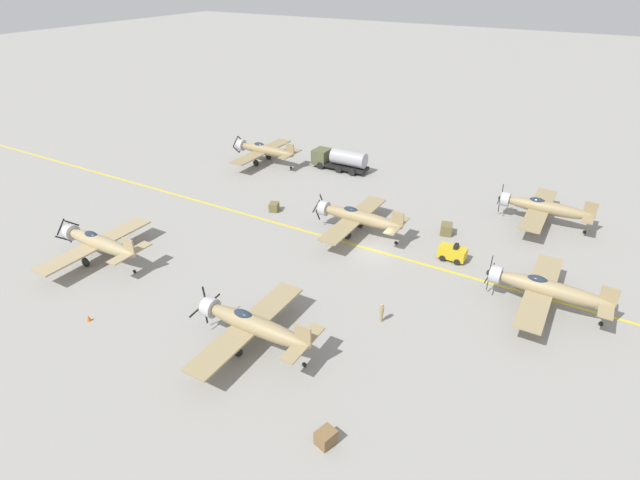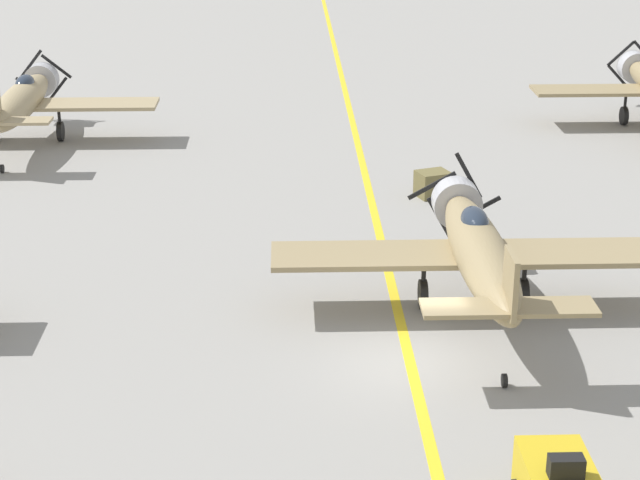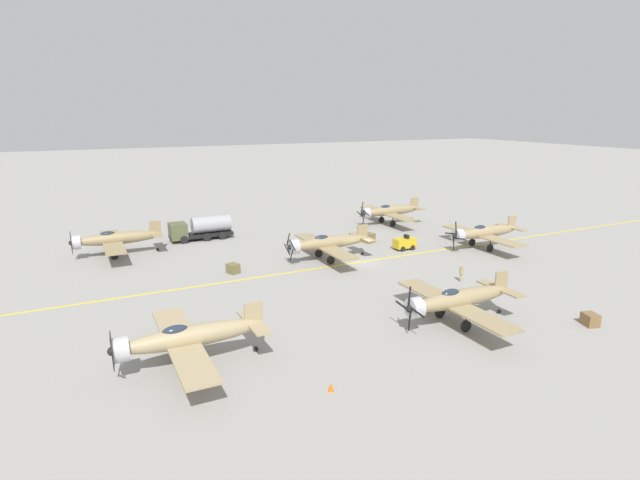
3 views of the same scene
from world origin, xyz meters
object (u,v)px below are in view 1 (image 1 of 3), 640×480
supply_crate_by_tanker (326,437)px  airplane_mid_center (357,217)px  airplane_near_right (543,207)px  airplane_far_left (98,242)px  fuel_tanker (340,159)px  airplane_near_center (545,288)px  supply_crate_mid_lane (446,229)px  ground_crew_walking (381,312)px  tow_tractor (453,253)px  traffic_cone (89,318)px  airplane_far_right (264,150)px  supply_crate_outboard (274,207)px  airplane_mid_left (252,324)px

supply_crate_by_tanker → airplane_mid_center: bearing=22.7°
airplane_near_right → airplane_far_left: size_ratio=1.00×
fuel_tanker → supply_crate_by_tanker: bearing=-152.7°
airplane_near_center → supply_crate_mid_lane: bearing=60.6°
supply_crate_mid_lane → ground_crew_walking: bearing=-179.7°
ground_crew_walking → supply_crate_mid_lane: size_ratio=1.20×
tow_tractor → traffic_cone: (-24.17, 22.55, -0.52)m
airplane_far_right → traffic_cone: size_ratio=21.82×
airplane_near_center → supply_crate_outboard: 30.43m
supply_crate_mid_lane → airplane_near_right: bearing=-47.4°
airplane_far_left → tow_tractor: 34.22m
ground_crew_walking → traffic_cone: ground_crew_walking is taller
airplane_mid_center → airplane_mid_left: size_ratio=1.00×
airplane_near_right → airplane_mid_center: 20.66m
airplane_far_left → ground_crew_walking: (5.10, -27.42, -1.08)m
airplane_near_right → tow_tractor: airplane_near_right is taller
airplane_mid_center → tow_tractor: (-0.05, -10.44, -1.22)m
supply_crate_outboard → ground_crew_walking: bearing=-123.0°
airplane_near_center → ground_crew_walking: 13.78m
airplane_near_right → airplane_mid_center: size_ratio=1.00×
fuel_tanker → tow_tractor: 26.19m
airplane_far_left → airplane_far_right: (29.79, 2.04, 0.00)m
airplane_near_right → supply_crate_mid_lane: size_ratio=8.41×
airplane_near_center → ground_crew_walking: size_ratio=7.00×
airplane_near_right → fuel_tanker: airplane_near_right is taller
supply_crate_mid_lane → traffic_cone: size_ratio=2.59×
airplane_mid_left → supply_crate_outboard: bearing=49.0°
supply_crate_by_tanker → supply_crate_mid_lane: size_ratio=0.82×
airplane_near_right → airplane_near_center: (-16.30, -2.74, 0.00)m
airplane_mid_left → fuel_tanker: airplane_mid_left is taller
fuel_tanker → tow_tractor: (-15.72, -20.93, -0.72)m
airplane_near_right → ground_crew_walking: (-24.68, 8.14, -1.08)m
supply_crate_outboard → tow_tractor: bearing=-90.6°
tow_tractor → supply_crate_outboard: (0.22, 21.27, -0.29)m
airplane_near_center → fuel_tanker: size_ratio=1.50×
airplane_far_left → supply_crate_mid_lane: 35.23m
airplane_mid_center → supply_crate_outboard: airplane_mid_center is taller
airplane_near_right → fuel_tanker: size_ratio=1.50×
airplane_mid_center → supply_crate_outboard: (0.17, 10.83, -1.51)m
traffic_cone → supply_crate_outboard: bearing=-3.0°
supply_crate_by_tanker → airplane_near_center: bearing=-23.2°
airplane_near_center → airplane_far_right: bearing=77.0°
traffic_cone → airplane_mid_left: bearing=-71.9°
airplane_far_left → airplane_near_center: size_ratio=1.00×
airplane_near_center → supply_crate_outboard: bearing=91.3°
airplane_mid_left → fuel_tanker: (35.53, 11.70, -0.50)m
supply_crate_by_tanker → supply_crate_mid_lane: 29.60m
airplane_near_center → supply_crate_outboard: size_ratio=9.99×
ground_crew_walking → supply_crate_by_tanker: bearing=-171.1°
fuel_tanker → traffic_cone: bearing=177.7°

